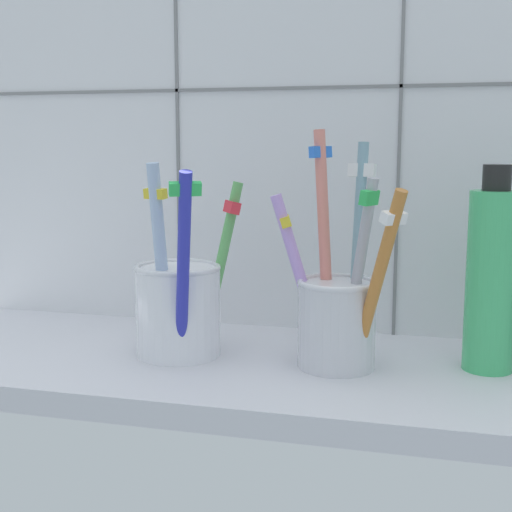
# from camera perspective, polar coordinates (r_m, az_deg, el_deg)

# --- Properties ---
(counter_slab) EXTENTS (0.64, 0.22, 0.02)m
(counter_slab) POSITION_cam_1_polar(r_m,az_deg,el_deg) (0.60, -0.06, -9.36)
(counter_slab) COLOR silver
(counter_slab) RESTS_ON ground
(tile_wall_back) EXTENTS (0.64, 0.02, 0.45)m
(tile_wall_back) POSITION_cam_1_polar(r_m,az_deg,el_deg) (0.68, 2.52, 11.32)
(tile_wall_back) COLOR white
(tile_wall_back) RESTS_ON ground
(toothbrush_cup_left) EXTENTS (0.09, 0.11, 0.16)m
(toothbrush_cup_left) POSITION_cam_1_polar(r_m,az_deg,el_deg) (0.60, -6.19, -3.81)
(toothbrush_cup_left) COLOR white
(toothbrush_cup_left) RESTS_ON counter_slab
(toothbrush_cup_right) EXTENTS (0.11, 0.09, 0.19)m
(toothbrush_cup_right) POSITION_cam_1_polar(r_m,az_deg,el_deg) (0.57, 6.70, -4.26)
(toothbrush_cup_right) COLOR silver
(toothbrush_cup_right) RESTS_ON counter_slab
(soap_bottle) EXTENTS (0.04, 0.04, 0.16)m
(soap_bottle) POSITION_cam_1_polar(r_m,az_deg,el_deg) (0.58, 18.57, -1.67)
(soap_bottle) COLOR #44C072
(soap_bottle) RESTS_ON counter_slab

